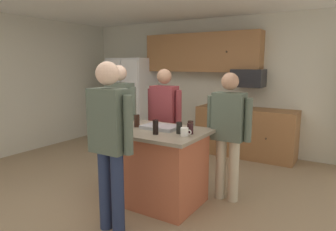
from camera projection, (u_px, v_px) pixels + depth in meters
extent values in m
plane|color=#937A5B|center=(140.00, 196.00, 3.96)|extent=(7.04, 7.04, 0.00)
cube|color=beige|center=(223.00, 84.00, 6.09)|extent=(6.40, 0.10, 2.60)
cube|color=#936038|center=(201.00, 53.00, 6.02)|extent=(2.40, 0.35, 0.75)
sphere|color=#4C3823|center=(226.00, 52.00, 5.55)|extent=(0.04, 0.04, 0.04)
cube|color=#936038|center=(246.00, 132.00, 5.65)|extent=(1.80, 0.60, 0.90)
sphere|color=#4C3823|center=(266.00, 139.00, 5.15)|extent=(0.04, 0.04, 0.04)
cube|color=white|center=(132.00, 99.00, 6.85)|extent=(0.92, 0.70, 1.83)
cube|color=white|center=(114.00, 100.00, 6.66)|extent=(0.43, 0.04, 1.75)
cube|color=white|center=(130.00, 102.00, 6.42)|extent=(0.43, 0.04, 1.75)
cylinder|color=#B2B2B7|center=(121.00, 97.00, 6.50)|extent=(0.02, 0.02, 0.35)
cube|color=black|center=(248.00, 78.00, 5.50)|extent=(0.56, 0.40, 0.32)
cube|color=#AD5638|center=(155.00, 167.00, 3.76)|extent=(1.10, 0.76, 0.88)
cube|color=gray|center=(155.00, 131.00, 3.68)|extent=(1.24, 0.90, 0.04)
cylinder|color=#383842|center=(160.00, 151.00, 4.61)|extent=(0.13, 0.13, 0.79)
cylinder|color=#383842|center=(169.00, 153.00, 4.52)|extent=(0.13, 0.13, 0.79)
cube|color=maroon|center=(164.00, 106.00, 4.45)|extent=(0.38, 0.22, 0.60)
sphere|color=tan|center=(164.00, 76.00, 4.38)|extent=(0.22, 0.22, 0.22)
cylinder|color=maroon|center=(151.00, 106.00, 4.58)|extent=(0.09, 0.09, 0.54)
cylinder|color=maroon|center=(179.00, 109.00, 4.33)|extent=(0.09, 0.09, 0.54)
cylinder|color=#232D4C|center=(105.00, 190.00, 3.13)|extent=(0.13, 0.13, 0.84)
cylinder|color=#232D4C|center=(118.00, 194.00, 3.04)|extent=(0.13, 0.13, 0.84)
cube|color=#4C5647|center=(109.00, 121.00, 2.96)|extent=(0.38, 0.22, 0.63)
sphere|color=beige|center=(107.00, 73.00, 2.89)|extent=(0.23, 0.23, 0.23)
cylinder|color=#4C5647|center=(91.00, 120.00, 3.09)|extent=(0.09, 0.09, 0.57)
cylinder|color=#4C5647|center=(128.00, 125.00, 2.84)|extent=(0.09, 0.09, 0.57)
cylinder|color=tan|center=(221.00, 169.00, 3.86)|extent=(0.13, 0.13, 0.78)
cylinder|color=tan|center=(234.00, 171.00, 3.77)|extent=(0.13, 0.13, 0.78)
cube|color=#4C5647|center=(229.00, 117.00, 3.70)|extent=(0.38, 0.22, 0.58)
sphere|color=tan|center=(230.00, 81.00, 3.63)|extent=(0.21, 0.21, 0.21)
cylinder|color=#4C5647|center=(211.00, 116.00, 3.83)|extent=(0.09, 0.09, 0.53)
cylinder|color=#4C5647|center=(248.00, 120.00, 3.58)|extent=(0.09, 0.09, 0.53)
cylinder|color=tan|center=(117.00, 151.00, 4.56)|extent=(0.13, 0.13, 0.82)
cylinder|color=tan|center=(126.00, 153.00, 4.47)|extent=(0.13, 0.13, 0.82)
cube|color=#4C5647|center=(120.00, 104.00, 4.39)|extent=(0.38, 0.22, 0.62)
sphere|color=beige|center=(119.00, 73.00, 4.32)|extent=(0.22, 0.22, 0.22)
cylinder|color=#4C5647|center=(108.00, 104.00, 4.52)|extent=(0.09, 0.09, 0.55)
cylinder|color=#4C5647|center=(133.00, 107.00, 4.27)|extent=(0.09, 0.09, 0.55)
cylinder|color=white|center=(184.00, 132.00, 3.34)|extent=(0.09, 0.09, 0.09)
torus|color=white|center=(189.00, 132.00, 3.31)|extent=(0.06, 0.01, 0.06)
cylinder|color=black|center=(156.00, 127.00, 3.42)|extent=(0.07, 0.07, 0.17)
cylinder|color=black|center=(190.00, 129.00, 3.44)|extent=(0.07, 0.07, 0.12)
cylinder|color=black|center=(179.00, 128.00, 3.46)|extent=(0.07, 0.07, 0.14)
cylinder|color=black|center=(190.00, 126.00, 3.57)|extent=(0.06, 0.06, 0.13)
cylinder|color=black|center=(137.00, 121.00, 3.82)|extent=(0.07, 0.07, 0.16)
cylinder|color=white|center=(127.00, 124.00, 3.77)|extent=(0.08, 0.08, 0.11)
torus|color=white|center=(130.00, 124.00, 3.74)|extent=(0.06, 0.01, 0.06)
cube|color=#B7B7BC|center=(161.00, 128.00, 3.72)|extent=(0.44, 0.30, 0.02)
cube|color=#A8A8AD|center=(161.00, 126.00, 3.72)|extent=(0.44, 0.30, 0.02)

